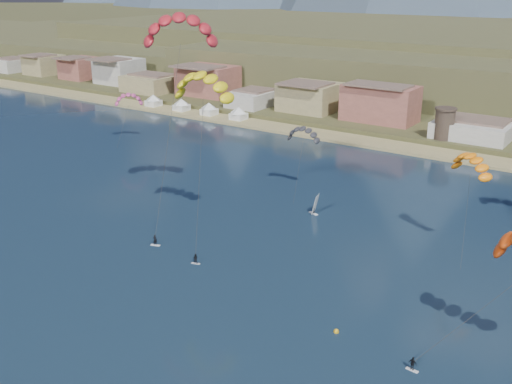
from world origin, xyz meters
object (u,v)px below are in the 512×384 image
Objects in this scene: kitesurfer_red at (180,24)px; buoy at (336,331)px; watchtower at (444,123)px; kitesurfer_yellow at (203,82)px; windsurfer at (314,208)px.

buoy is (42.86, -20.18, -35.61)m from kitesurfer_red.
kitesurfer_red reaches higher than buoy.
watchtower is 0.28× the size of kitesurfer_yellow.
buoy is (22.81, -34.49, -1.13)m from windsurfer.
kitesurfer_red reaches higher than kitesurfer_yellow.
kitesurfer_yellow is 42.26× the size of buoy.
kitesurfer_yellow is (-15.26, -82.57, 20.90)m from watchtower.
watchtower is 0.22× the size of kitesurfer_red.
buoy is at bearing -25.21° from kitesurfer_red.
kitesurfer_red is at bearing -107.49° from watchtower.
kitesurfer_yellow is 7.75× the size of windsurfer.
watchtower is at bearing 79.53° from kitesurfer_yellow.
kitesurfer_red is 10.08× the size of windsurfer.
watchtower is 99.48m from buoy.
kitesurfer_yellow is 34.31m from windsurfer.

